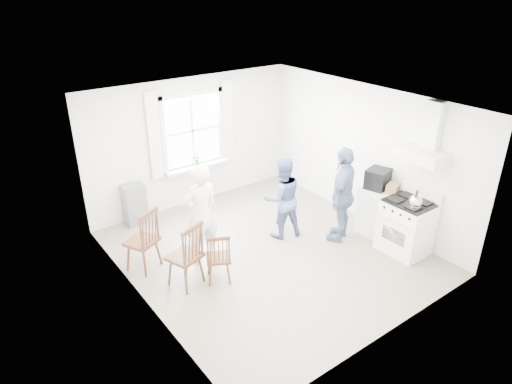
% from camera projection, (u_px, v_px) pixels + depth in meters
% --- Properties ---
extents(room_shell, '(4.62, 5.12, 2.64)m').
position_uv_depth(room_shell, '(269.00, 184.00, 7.32)').
color(room_shell, gray).
rests_on(room_shell, ground).
extents(window_assembly, '(1.88, 0.24, 1.70)m').
position_uv_depth(window_assembly, '(193.00, 135.00, 9.03)').
color(window_assembly, white).
rests_on(window_assembly, room_shell).
extents(range_hood, '(0.45, 0.76, 0.94)m').
position_uv_depth(range_hood, '(425.00, 145.00, 7.20)').
color(range_hood, silver).
rests_on(range_hood, room_shell).
extents(shelf_unit, '(0.40, 0.30, 0.80)m').
position_uv_depth(shelf_unit, '(135.00, 204.00, 8.65)').
color(shelf_unit, gray).
rests_on(shelf_unit, ground).
extents(gas_stove, '(0.68, 0.76, 1.12)m').
position_uv_depth(gas_stove, '(406.00, 226.00, 7.72)').
color(gas_stove, white).
rests_on(gas_stove, ground).
extents(kettle, '(0.22, 0.22, 0.31)m').
position_uv_depth(kettle, '(415.00, 202.00, 7.28)').
color(kettle, silver).
rests_on(kettle, gas_stove).
extents(low_cabinet, '(0.50, 0.55, 0.90)m').
position_uv_depth(low_cabinet, '(376.00, 211.00, 8.28)').
color(low_cabinet, silver).
rests_on(low_cabinet, ground).
extents(stereo_stack, '(0.48, 0.45, 0.35)m').
position_uv_depth(stereo_stack, '(378.00, 179.00, 8.05)').
color(stereo_stack, black).
rests_on(stereo_stack, low_cabinet).
extents(cardboard_box, '(0.30, 0.26, 0.16)m').
position_uv_depth(cardboard_box, '(393.00, 188.00, 7.91)').
color(cardboard_box, '#906B46').
rests_on(cardboard_box, low_cabinet).
extents(windsor_chair_a, '(0.57, 0.57, 1.08)m').
position_uv_depth(windsor_chair_a, '(190.00, 249.00, 6.74)').
color(windsor_chair_a, '#452616').
rests_on(windsor_chair_a, ground).
extents(windsor_chair_b, '(0.49, 0.48, 0.87)m').
position_uv_depth(windsor_chair_b, '(219.00, 254.00, 6.87)').
color(windsor_chair_b, '#452616').
rests_on(windsor_chair_b, ground).
extents(windsor_chair_c, '(0.61, 0.60, 1.08)m').
position_uv_depth(windsor_chair_c, '(147.00, 234.00, 7.14)').
color(windsor_chair_c, '#452616').
rests_on(windsor_chair_c, ground).
extents(person_left, '(0.63, 0.63, 1.70)m').
position_uv_depth(person_left, '(201.00, 214.00, 7.35)').
color(person_left, white).
rests_on(person_left, ground).
extents(person_mid, '(0.91, 0.91, 1.51)m').
position_uv_depth(person_mid, '(282.00, 198.00, 8.08)').
color(person_mid, '#4F6192').
rests_on(person_mid, ground).
extents(person_right, '(1.38, 1.38, 1.74)m').
position_uv_depth(person_right, '(343.00, 194.00, 7.94)').
color(person_right, navy).
rests_on(person_right, ground).
extents(potted_plant, '(0.25, 0.25, 0.36)m').
position_uv_depth(potted_plant, '(196.00, 157.00, 9.15)').
color(potted_plant, '#306D34').
rests_on(potted_plant, window_assembly).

